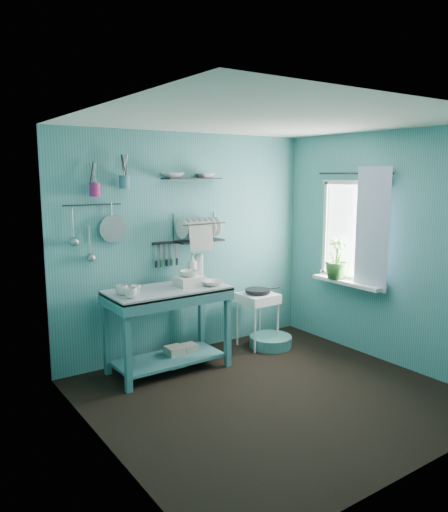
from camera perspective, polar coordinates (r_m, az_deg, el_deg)
floor at (r=4.87m, az=5.41°, el=-15.52°), size 3.20×3.20×0.00m
ceiling at (r=4.44m, az=5.93°, el=15.20°), size 3.20×3.20×0.00m
wall_back at (r=5.70m, az=-4.14°, el=1.33°), size 3.20×0.00×3.20m
wall_front at (r=3.51m, az=21.74°, el=-4.42°), size 3.20×0.00×3.20m
wall_left at (r=3.68m, az=-13.75°, el=-3.39°), size 0.00×3.00×3.00m
wall_right at (r=5.65m, az=18.15°, el=0.80°), size 0.00×3.00×3.00m
work_counter at (r=5.29m, az=-6.38°, el=-8.36°), size 1.34×0.85×0.88m
mug_left at (r=4.81m, az=-10.62°, el=-4.19°), size 0.12×0.12×0.10m
mug_mid at (r=4.94m, az=-10.04°, el=-3.84°), size 0.14×0.14×0.09m
mug_right at (r=4.95m, az=-11.59°, el=-3.85°), size 0.17×0.17×0.10m
wash_tub at (r=5.26m, az=-3.98°, el=-2.87°), size 0.28×0.22×0.10m
tub_bowl at (r=5.24m, az=-3.98°, el=-2.01°), size 0.20×0.19×0.06m
soap_bottle at (r=5.51m, az=-3.64°, el=-1.25°), size 0.12×0.12×0.30m
water_bottle at (r=5.58m, az=-2.86°, el=-1.21°), size 0.09×0.09×0.28m
counter_bowl at (r=5.26m, az=-1.37°, el=-3.11°), size 0.22×0.22×0.05m
hotplate_stand at (r=6.01m, az=3.84°, el=-7.31°), size 0.45×0.45×0.64m
frying_pan at (r=5.92m, az=3.88°, el=-3.97°), size 0.30×0.30×0.03m
knife_strip at (r=5.52m, az=-6.66°, el=1.49°), size 0.32×0.06×0.03m
dish_rack at (r=5.60m, az=-2.89°, el=3.27°), size 0.58×0.32×0.32m
upper_shelf at (r=5.56m, az=-3.65°, el=8.83°), size 0.71×0.23×0.02m
shelf_bowl_left at (r=5.44m, az=-5.92°, el=9.41°), size 0.23×0.23×0.06m
shelf_bowl_right at (r=5.65m, az=-2.17°, el=9.58°), size 0.20×0.20×0.05m
utensil_cup_magenta at (r=5.10m, az=-14.54°, el=7.34°), size 0.11×0.11×0.13m
utensil_cup_teal at (r=5.22m, az=-11.31°, el=8.30°), size 0.11×0.11×0.13m
colander at (r=5.22m, az=-12.63°, el=3.06°), size 0.28×0.03×0.28m
ladle_outer at (r=5.09m, az=-16.91°, el=3.49°), size 0.01×0.01×0.30m
ladle_inner at (r=5.16m, az=-15.12°, el=1.70°), size 0.01×0.01×0.30m
hook_rail at (r=5.15m, az=-14.81°, el=5.67°), size 0.60×0.01×0.01m
window_glass at (r=5.90m, az=14.66°, el=2.78°), size 0.00×1.10×1.10m
windowsill at (r=5.93m, az=13.88°, el=-2.94°), size 0.16×0.95×0.04m
curtain at (r=5.65m, az=16.55°, el=2.93°), size 0.00×1.35×1.35m
curtain_rod at (r=5.83m, az=14.63°, el=9.12°), size 0.02×1.05×0.02m
potted_plant at (r=5.96m, az=12.79°, el=-0.23°), size 0.31×0.31×0.49m
storage_tin_large at (r=5.48m, az=-5.63°, el=-11.35°), size 0.18×0.18×0.22m
storage_tin_small at (r=5.60m, az=-3.96°, el=-10.97°), size 0.15×0.15×0.20m
floor_basin at (r=6.08m, az=5.35°, el=-9.68°), size 0.50×0.50×0.13m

